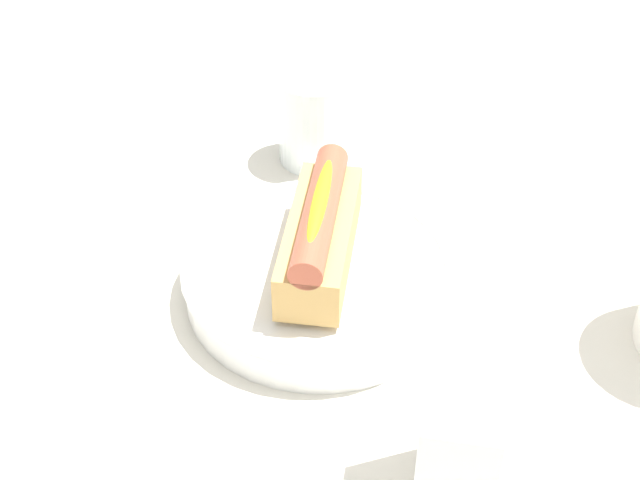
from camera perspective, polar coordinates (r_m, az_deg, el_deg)
name	(u,v)px	position (r m, az deg, el deg)	size (l,w,h in m)	color
ground_plane	(301,275)	(0.80, -1.18, -2.09)	(2.40, 2.40, 0.00)	silver
serving_bowl	(320,275)	(0.77, 0.00, -2.11)	(0.23, 0.23, 0.04)	white
hotdog_front	(320,232)	(0.74, 0.00, 0.46)	(0.15, 0.05, 0.06)	tan
water_glass	(314,123)	(0.92, -0.37, 7.05)	(0.07, 0.07, 0.09)	white
napkin_box	(455,448)	(0.59, 8.13, -12.28)	(0.11, 0.04, 0.15)	white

